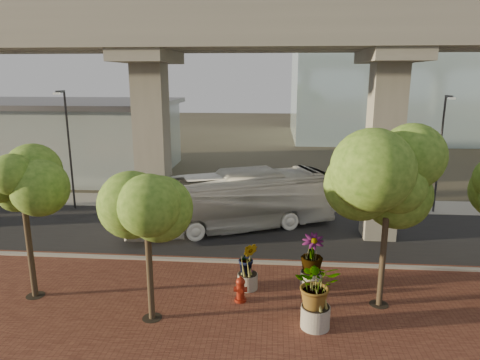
{
  "coord_description": "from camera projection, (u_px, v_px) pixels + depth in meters",
  "views": [
    {
      "loc": [
        0.48,
        -20.03,
        8.35
      ],
      "look_at": [
        -1.21,
        0.5,
        3.34
      ],
      "focal_mm": 32.0,
      "sensor_mm": 36.0,
      "label": 1
    }
  ],
  "objects": [
    {
      "name": "ground",
      "position": [
        263.0,
        247.0,
        21.4
      ],
      "size": [
        160.0,
        160.0,
        0.0
      ],
      "primitive_type": "plane",
      "color": "#373328",
      "rests_on": "ground"
    },
    {
      "name": "brick_plaza",
      "position": [
        256.0,
        344.0,
        13.65
      ],
      "size": [
        70.0,
        13.0,
        0.06
      ],
      "primitive_type": "cube",
      "color": "brown",
      "rests_on": "ground"
    },
    {
      "name": "asphalt_road",
      "position": [
        264.0,
        233.0,
        23.34
      ],
      "size": [
        90.0,
        8.0,
        0.04
      ],
      "primitive_type": "cube",
      "color": "black",
      "rests_on": "ground"
    },
    {
      "name": "curb_strip",
      "position": [
        262.0,
        263.0,
        19.45
      ],
      "size": [
        70.0,
        0.25,
        0.16
      ],
      "primitive_type": "cube",
      "color": "gray",
      "rests_on": "ground"
    },
    {
      "name": "far_sidewalk",
      "position": [
        267.0,
        204.0,
        28.66
      ],
      "size": [
        90.0,
        3.0,
        0.06
      ],
      "primitive_type": "cube",
      "color": "gray",
      "rests_on": "ground"
    },
    {
      "name": "transit_viaduct",
      "position": [
        266.0,
        98.0,
        21.62
      ],
      "size": [
        72.0,
        5.6,
        12.4
      ],
      "color": "gray",
      "rests_on": "ground"
    },
    {
      "name": "station_pavilion",
      "position": [
        43.0,
        136.0,
        37.73
      ],
      "size": [
        23.0,
        13.0,
        6.3
      ],
      "color": "#A3B4BA",
      "rests_on": "ground"
    },
    {
      "name": "transit_bus",
      "position": [
        230.0,
        202.0,
        23.57
      ],
      "size": [
        11.77,
        6.95,
        3.23
      ],
      "primitive_type": "imported",
      "rotation": [
        0.0,
        0.0,
        1.96
      ],
      "color": "silver",
      "rests_on": "ground"
    },
    {
      "name": "fire_hydrant",
      "position": [
        241.0,
        289.0,
        16.08
      ],
      "size": [
        0.5,
        0.45,
        1.01
      ],
      "color": "maroon",
      "rests_on": "ground"
    },
    {
      "name": "planter_front",
      "position": [
        317.0,
        287.0,
        14.18
      ],
      "size": [
        2.19,
        2.19,
        2.41
      ],
      "color": "#9F9C8F",
      "rests_on": "ground"
    },
    {
      "name": "planter_right",
      "position": [
        312.0,
        256.0,
        16.93
      ],
      "size": [
        2.1,
        2.1,
        2.24
      ],
      "color": "#9E998E",
      "rests_on": "ground"
    },
    {
      "name": "planter_left",
      "position": [
        248.0,
        261.0,
        16.88
      ],
      "size": [
        1.79,
        1.79,
        1.97
      ],
      "color": "gray",
      "rests_on": "ground"
    },
    {
      "name": "street_tree_far_west",
      "position": [
        21.0,
        181.0,
        15.5
      ],
      "size": [
        3.39,
        3.39,
        6.15
      ],
      "color": "#423726",
      "rests_on": "ground"
    },
    {
      "name": "street_tree_near_west",
      "position": [
        146.0,
        203.0,
        14.05
      ],
      "size": [
        3.62,
        3.62,
        5.91
      ],
      "color": "#423726",
      "rests_on": "ground"
    },
    {
      "name": "street_tree_near_east",
      "position": [
        389.0,
        183.0,
        14.84
      ],
      "size": [
        4.34,
        4.34,
        6.67
      ],
      "color": "#423726",
      "rests_on": "ground"
    },
    {
      "name": "streetlamp_west",
      "position": [
        68.0,
        142.0,
        26.58
      ],
      "size": [
        0.37,
        1.08,
        7.48
      ],
      "color": "#2A2B2F",
      "rests_on": "ground"
    },
    {
      "name": "streetlamp_east",
      "position": [
        441.0,
        146.0,
        25.83
      ],
      "size": [
        0.36,
        1.05,
        7.23
      ],
      "color": "#303036",
      "rests_on": "ground"
    }
  ]
}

